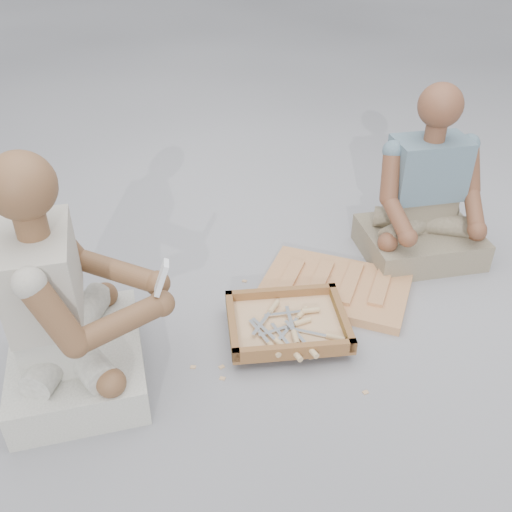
# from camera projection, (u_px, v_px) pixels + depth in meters

# --- Properties ---
(ground) EXTENTS (60.00, 60.00, 0.00)m
(ground) POSITION_uv_depth(u_px,v_px,m) (268.00, 337.00, 2.23)
(ground) COLOR #A2A1A6
(ground) RESTS_ON ground
(carved_panel) EXTENTS (0.70, 0.56, 0.04)m
(carved_panel) POSITION_uv_depth(u_px,v_px,m) (335.00, 287.00, 2.46)
(carved_panel) COLOR #A5633F
(carved_panel) RESTS_ON ground
(tool_tray) EXTENTS (0.52, 0.44, 0.06)m
(tool_tray) POSITION_uv_depth(u_px,v_px,m) (287.00, 323.00, 2.20)
(tool_tray) COLOR brown
(tool_tray) RESTS_ON carved_panel
(chisel_0) EXTENTS (0.22, 0.07, 0.02)m
(chisel_0) POSITION_uv_depth(u_px,v_px,m) (305.00, 311.00, 2.24)
(chisel_0) COLOR white
(chisel_0) RESTS_ON tool_tray
(chisel_1) EXTENTS (0.13, 0.20, 0.02)m
(chisel_1) POSITION_uv_depth(u_px,v_px,m) (308.00, 347.00, 2.07)
(chisel_1) COLOR white
(chisel_1) RESTS_ON tool_tray
(chisel_2) EXTENTS (0.13, 0.19, 0.02)m
(chisel_2) POSITION_uv_depth(u_px,v_px,m) (271.00, 346.00, 2.08)
(chisel_2) COLOR white
(chisel_2) RESTS_ON tool_tray
(chisel_3) EXTENTS (0.22, 0.07, 0.02)m
(chisel_3) POSITION_uv_depth(u_px,v_px,m) (330.00, 337.00, 2.13)
(chisel_3) COLOR white
(chisel_3) RESTS_ON tool_tray
(chisel_4) EXTENTS (0.20, 0.12, 0.02)m
(chisel_4) POSITION_uv_depth(u_px,v_px,m) (297.00, 323.00, 2.19)
(chisel_4) COLOR white
(chisel_4) RESTS_ON tool_tray
(chisel_5) EXTENTS (0.06, 0.22, 0.02)m
(chisel_5) POSITION_uv_depth(u_px,v_px,m) (294.00, 334.00, 2.13)
(chisel_5) COLOR white
(chisel_5) RESTS_ON tool_tray
(chisel_6) EXTENTS (0.15, 0.18, 0.02)m
(chisel_6) POSITION_uv_depth(u_px,v_px,m) (278.00, 342.00, 2.09)
(chisel_6) COLOR white
(chisel_6) RESTS_ON tool_tray
(chisel_7) EXTENTS (0.10, 0.21, 0.02)m
(chisel_7) POSITION_uv_depth(u_px,v_px,m) (272.00, 310.00, 2.24)
(chisel_7) COLOR white
(chisel_7) RESTS_ON tool_tray
(chisel_8) EXTENTS (0.12, 0.20, 0.02)m
(chisel_8) POSITION_uv_depth(u_px,v_px,m) (299.00, 316.00, 2.23)
(chisel_8) COLOR white
(chisel_8) RESTS_ON tool_tray
(chisel_9) EXTENTS (0.13, 0.20, 0.02)m
(chisel_9) POSITION_uv_depth(u_px,v_px,m) (293.00, 350.00, 2.07)
(chisel_9) COLOR white
(chisel_9) RESTS_ON tool_tray
(wood_chip_0) EXTENTS (0.02, 0.02, 0.00)m
(wood_chip_0) POSITION_uv_depth(u_px,v_px,m) (222.00, 367.00, 2.09)
(wood_chip_0) COLOR #DEAE83
(wood_chip_0) RESTS_ON ground
(wood_chip_1) EXTENTS (0.02, 0.02, 0.00)m
(wood_chip_1) POSITION_uv_depth(u_px,v_px,m) (366.00, 392.00, 1.99)
(wood_chip_1) COLOR #DEAE83
(wood_chip_1) RESTS_ON ground
(wood_chip_2) EXTENTS (0.02, 0.02, 0.00)m
(wood_chip_2) POSITION_uv_depth(u_px,v_px,m) (311.00, 358.00, 2.13)
(wood_chip_2) COLOR #DEAE83
(wood_chip_2) RESTS_ON ground
(wood_chip_3) EXTENTS (0.02, 0.02, 0.00)m
(wood_chip_3) POSITION_uv_depth(u_px,v_px,m) (345.00, 289.00, 2.48)
(wood_chip_3) COLOR #DEAE83
(wood_chip_3) RESTS_ON ground
(wood_chip_4) EXTENTS (0.02, 0.02, 0.00)m
(wood_chip_4) POSITION_uv_depth(u_px,v_px,m) (244.00, 281.00, 2.53)
(wood_chip_4) COLOR #DEAE83
(wood_chip_4) RESTS_ON ground
(wood_chip_5) EXTENTS (0.02, 0.02, 0.00)m
(wood_chip_5) POSITION_uv_depth(u_px,v_px,m) (309.00, 331.00, 2.25)
(wood_chip_5) COLOR #DEAE83
(wood_chip_5) RESTS_ON ground
(wood_chip_6) EXTENTS (0.02, 0.02, 0.00)m
(wood_chip_6) POSITION_uv_depth(u_px,v_px,m) (306.00, 314.00, 2.34)
(wood_chip_6) COLOR #DEAE83
(wood_chip_6) RESTS_ON ground
(wood_chip_7) EXTENTS (0.02, 0.02, 0.00)m
(wood_chip_7) POSITION_uv_depth(u_px,v_px,m) (370.00, 319.00, 2.31)
(wood_chip_7) COLOR #DEAE83
(wood_chip_7) RESTS_ON ground
(wood_chip_8) EXTENTS (0.02, 0.02, 0.00)m
(wood_chip_8) POSITION_uv_depth(u_px,v_px,m) (231.00, 323.00, 2.29)
(wood_chip_8) COLOR #DEAE83
(wood_chip_8) RESTS_ON ground
(wood_chip_9) EXTENTS (0.02, 0.02, 0.00)m
(wood_chip_9) POSITION_uv_depth(u_px,v_px,m) (222.00, 378.00, 2.04)
(wood_chip_9) COLOR #DEAE83
(wood_chip_9) RESTS_ON ground
(wood_chip_10) EXTENTS (0.02, 0.02, 0.00)m
(wood_chip_10) POSITION_uv_depth(u_px,v_px,m) (372.00, 322.00, 2.30)
(wood_chip_10) COLOR #DEAE83
(wood_chip_10) RESTS_ON ground
(wood_chip_11) EXTENTS (0.02, 0.02, 0.00)m
(wood_chip_11) POSITION_uv_depth(u_px,v_px,m) (342.00, 293.00, 2.45)
(wood_chip_11) COLOR #DEAE83
(wood_chip_11) RESTS_ON ground
(wood_chip_12) EXTENTS (0.02, 0.02, 0.00)m
(wood_chip_12) POSITION_uv_depth(u_px,v_px,m) (193.00, 367.00, 2.09)
(wood_chip_12) COLOR #DEAE83
(wood_chip_12) RESTS_ON ground
(craftsman) EXTENTS (0.66, 0.67, 0.87)m
(craftsman) POSITION_uv_depth(u_px,v_px,m) (65.00, 313.00, 1.89)
(craftsman) COLOR beige
(craftsman) RESTS_ON ground
(companion) EXTENTS (0.61, 0.54, 0.81)m
(companion) POSITION_uv_depth(u_px,v_px,m) (425.00, 203.00, 2.57)
(companion) COLOR gray
(companion) RESTS_ON ground
(mobile_phone) EXTENTS (0.07, 0.06, 0.12)m
(mobile_phone) POSITION_uv_depth(u_px,v_px,m) (162.00, 278.00, 1.83)
(mobile_phone) COLOR white
(mobile_phone) RESTS_ON craftsman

